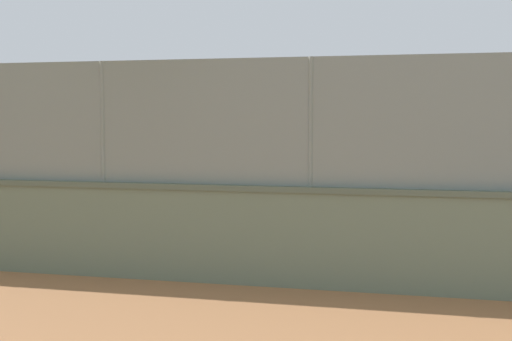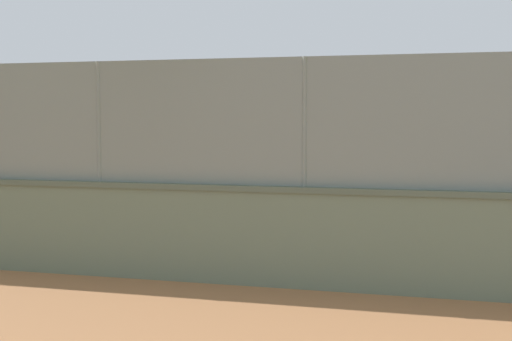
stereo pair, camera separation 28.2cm
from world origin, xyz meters
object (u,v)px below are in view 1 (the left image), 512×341
at_px(sports_ball, 72,200).
at_px(spare_ball_by_wall, 103,260).
at_px(player_baseline_waiting, 297,185).
at_px(player_crossing_court, 445,195).
at_px(player_at_service_line, 102,167).

relative_size(sports_ball, spare_ball_by_wall, 2.25).
bearing_deg(player_baseline_waiting, player_crossing_court, 144.44).
relative_size(player_at_service_line, player_baseline_waiting, 0.94).
bearing_deg(spare_ball_by_wall, sports_ball, -59.29).
bearing_deg(spare_ball_by_wall, player_crossing_court, -159.02).
bearing_deg(player_baseline_waiting, spare_ball_by_wall, 58.62).
bearing_deg(player_baseline_waiting, player_at_service_line, -35.33).
bearing_deg(player_crossing_court, player_at_service_line, -35.40).
xyz_separation_m(player_at_service_line, spare_ball_by_wall, (-4.10, 8.90, -0.82)).
xyz_separation_m(player_crossing_court, spare_ball_by_wall, (5.46, 2.10, -0.96)).
relative_size(player_at_service_line, sports_ball, 7.73).
bearing_deg(player_at_service_line, spare_ball_by_wall, 114.76).
distance_m(player_at_service_line, spare_ball_by_wall, 9.83).
xyz_separation_m(player_crossing_court, sports_ball, (9.60, -4.87, -0.90)).
height_order(player_at_service_line, player_baseline_waiting, player_baseline_waiting).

